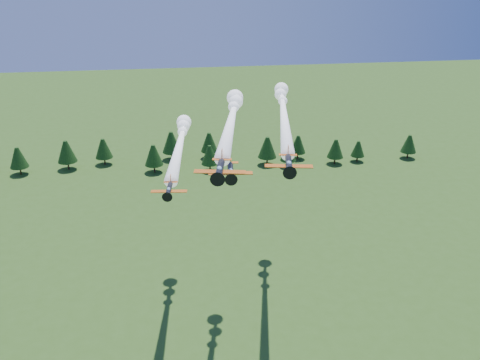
{
  "coord_description": "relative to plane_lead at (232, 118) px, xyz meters",
  "views": [
    {
      "loc": [
        -9.67,
        -85.67,
        78.17
      ],
      "look_at": [
        2.05,
        0.0,
        40.75
      ],
      "focal_mm": 40.0,
      "sensor_mm": 36.0,
      "label": 1
    }
  ],
  "objects": [
    {
      "name": "plane_right",
      "position": [
        13.95,
        15.53,
        -3.73
      ],
      "size": [
        15.85,
        58.79,
        3.7
      ],
      "rotation": [
        0.0,
        0.0,
        -0.18
      ],
      "color": "black",
      "rests_on": "ground"
    },
    {
      "name": "treeline",
      "position": [
        -3.88,
        94.45,
        -40.66
      ],
      "size": [
        170.6,
        20.92,
        11.63
      ],
      "color": "#382314",
      "rests_on": "ground"
    },
    {
      "name": "plane_slot",
      "position": [
        -1.2,
        -7.58,
        -8.16
      ],
      "size": [
        8.54,
        9.26,
        2.99
      ],
      "rotation": [
        0.0,
        0.0,
        -0.09
      ],
      "color": "black",
      "rests_on": "ground"
    },
    {
      "name": "plane_left",
      "position": [
        -10.08,
        13.46,
        -9.07
      ],
      "size": [
        9.79,
        46.39,
        3.7
      ],
      "rotation": [
        0.0,
        0.0,
        -0.11
      ],
      "color": "black",
      "rests_on": "ground"
    },
    {
      "name": "plane_lead",
      "position": [
        0.0,
        0.0,
        0.0
      ],
      "size": [
        13.89,
        47.81,
        3.7
      ],
      "rotation": [
        0.0,
        0.0,
        -0.19
      ],
      "color": "black",
      "rests_on": "ground"
    }
  ]
}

